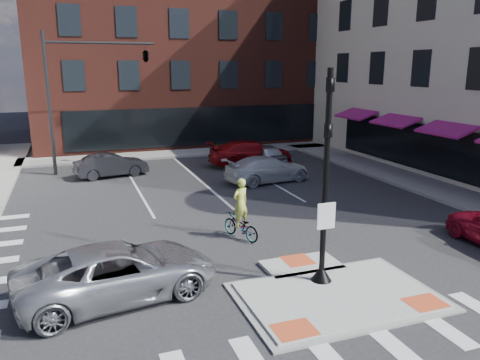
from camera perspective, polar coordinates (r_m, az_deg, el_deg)
name	(u,v)px	position (r m, az deg, el deg)	size (l,w,h in m)	color
ground	(328,290)	(13.76, 10.68, -13.02)	(120.00, 120.00, 0.00)	#28282B
refuge_island	(333,292)	(13.54, 11.26, -13.27)	(5.40, 4.65, 0.13)	gray
sidewalk_e	(406,178)	(27.46, 19.63, 0.17)	(3.00, 24.00, 0.15)	gray
sidewalk_n	(210,151)	(34.37, -3.67, 3.56)	(26.00, 3.00, 0.15)	gray
building_n	(177,47)	(43.55, -7.69, 15.82)	(24.40, 18.40, 15.50)	#56221B
building_far_left	(87,75)	(62.55, -18.11, 12.05)	(10.00, 12.00, 10.00)	slate
building_far_right	(186,67)	(66.31, -6.65, 13.54)	(12.00, 12.00, 12.00)	brown
signal_pole	(325,206)	(13.20, 10.27, -3.14)	(0.60, 0.60, 5.98)	black
mast_arm_signal	(120,65)	(28.64, -14.38, 13.47)	(6.10, 2.24, 8.00)	black
silver_suv	(119,272)	(13.25, -14.57, -10.75)	(2.48, 5.37, 1.49)	#ACADB3
white_pickup	(268,169)	(25.39, 3.38, 1.34)	(1.95, 4.80, 1.39)	silver
bg_car_dark	(111,165)	(27.52, -15.41, 1.77)	(1.40, 4.02, 1.33)	#26262B
bg_car_silver	(265,154)	(29.78, 3.03, 3.15)	(1.59, 3.95, 1.35)	#B1B3B9
bg_car_red	(251,153)	(29.63, 1.34, 3.32)	(2.19, 5.38, 1.56)	maroon
cyclist	(241,218)	(17.01, 0.06, -4.70)	(1.24, 1.90, 2.25)	#3F3F44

